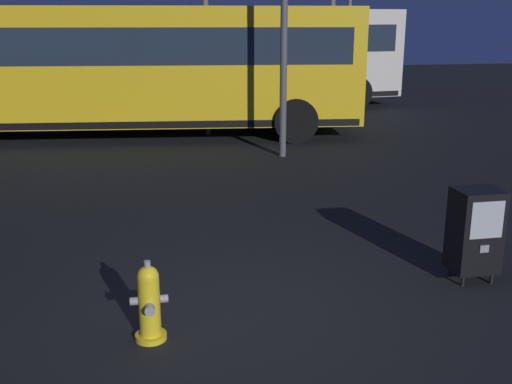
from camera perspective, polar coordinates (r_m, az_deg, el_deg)
ground_plane at (r=5.92m, az=-0.57°, el=-11.74°), size 60.00×60.00×0.00m
fire_hydrant at (r=5.50m, az=-9.92°, el=-10.16°), size 0.33×0.31×0.75m
newspaper_box_primary at (r=6.93m, az=19.73°, el=-3.37°), size 0.48×0.42×1.02m
bus_near at (r=15.02m, az=-11.21°, el=11.66°), size 10.72×3.75×3.00m
bus_far at (r=19.29m, az=-2.36°, el=12.82°), size 10.68×3.49×3.00m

